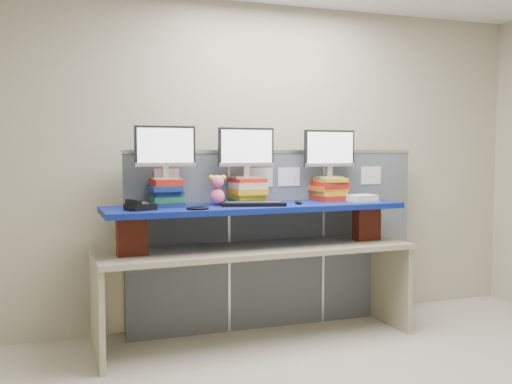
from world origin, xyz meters
name	(u,v)px	position (x,y,z in m)	size (l,w,h in m)	color
room	(391,173)	(0.00, 0.00, 1.40)	(5.00, 4.00, 2.80)	#BBB49A
cubicle_partition	(277,238)	(0.00, 1.78, 0.77)	(2.60, 0.06, 1.53)	#4D535B
desk	(256,265)	(-0.29, 1.49, 0.61)	(2.54, 0.82, 0.76)	tan
brick_pier_left	(132,236)	(-1.27, 1.40, 0.91)	(0.21, 0.12, 0.29)	maroon
brick_pier_right	(367,223)	(0.70, 1.47, 0.91)	(0.21, 0.12, 0.29)	maroon
blue_board	(256,207)	(-0.29, 1.49, 1.08)	(2.38, 0.60, 0.04)	navy
book_stack_left	(166,193)	(-0.98, 1.58, 1.20)	(0.26, 0.31, 0.21)	navy
book_stack_center	(247,191)	(-0.32, 1.61, 1.20)	(0.26, 0.31, 0.20)	#1A6533
book_stack_right	(329,189)	(0.43, 1.63, 1.19)	(0.28, 0.31, 0.19)	#AD1E13
monitor_left	(165,149)	(-0.99, 1.58, 1.54)	(0.47, 0.14, 0.41)	#ABABB0
monitor_center	(246,150)	(-0.33, 1.61, 1.53)	(0.47, 0.14, 0.41)	#ABABB0
monitor_right	(329,151)	(0.42, 1.63, 1.52)	(0.47, 0.14, 0.41)	#ABABB0
keyboard	(253,204)	(-0.34, 1.40, 1.11)	(0.52, 0.28, 0.03)	black
mouse	(298,202)	(0.04, 1.41, 1.11)	(0.05, 0.10, 0.03)	black
desk_phone	(139,206)	(-1.22, 1.38, 1.13)	(0.23, 0.23, 0.08)	black
headset	(198,208)	(-0.81, 1.29, 1.11)	(0.17, 0.17, 0.02)	black
plush_toy	(217,190)	(-0.59, 1.54, 1.22)	(0.14, 0.10, 0.24)	#EE5A8B
binder_stack	(361,198)	(0.64, 1.46, 1.12)	(0.25, 0.21, 0.06)	beige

